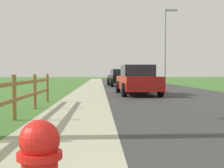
# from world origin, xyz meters

# --- Properties ---
(ground_plane) EXTENTS (120.00, 120.00, 0.00)m
(ground_plane) POSITION_xyz_m (0.00, 25.00, 0.00)
(ground_plane) COLOR #3F6F2D
(road_asphalt) EXTENTS (7.00, 66.00, 0.01)m
(road_asphalt) POSITION_xyz_m (3.50, 27.00, 0.00)
(road_asphalt) COLOR #353535
(road_asphalt) RESTS_ON ground
(curb_concrete) EXTENTS (6.00, 66.00, 0.01)m
(curb_concrete) POSITION_xyz_m (-3.00, 27.00, 0.00)
(curb_concrete) COLOR #AAAB8E
(curb_concrete) RESTS_ON ground
(grass_verge) EXTENTS (5.00, 66.00, 0.00)m
(grass_verge) POSITION_xyz_m (-4.50, 27.00, 0.01)
(grass_verge) COLOR #3F6F2D
(grass_verge) RESTS_ON ground
(parked_suv_red) EXTENTS (2.12, 4.90, 1.56)m
(parked_suv_red) POSITION_xyz_m (1.66, 15.75, 0.76)
(parked_suv_red) COLOR maroon
(parked_suv_red) RESTS_ON ground
(parked_car_black) EXTENTS (2.35, 4.78, 1.47)m
(parked_car_black) POSITION_xyz_m (1.52, 25.84, 0.77)
(parked_car_black) COLOR black
(parked_car_black) RESTS_ON ground
(street_lamp) EXTENTS (1.17, 0.20, 6.90)m
(street_lamp) POSITION_xyz_m (5.64, 26.50, 4.06)
(street_lamp) COLOR gray
(street_lamp) RESTS_ON ground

